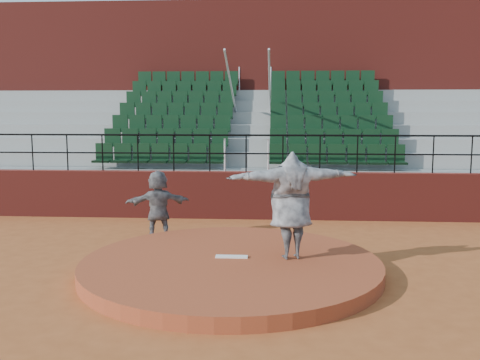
# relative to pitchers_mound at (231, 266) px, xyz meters

# --- Properties ---
(ground) EXTENTS (90.00, 90.00, 0.00)m
(ground) POSITION_rel_pitchers_mound_xyz_m (0.00, 0.00, -0.12)
(ground) COLOR #A35024
(ground) RESTS_ON ground
(pitchers_mound) EXTENTS (5.50, 5.50, 0.25)m
(pitchers_mound) POSITION_rel_pitchers_mound_xyz_m (0.00, 0.00, 0.00)
(pitchers_mound) COLOR #9A4022
(pitchers_mound) RESTS_ON ground
(pitching_rubber) EXTENTS (0.60, 0.15, 0.03)m
(pitching_rubber) POSITION_rel_pitchers_mound_xyz_m (0.00, 0.15, 0.14)
(pitching_rubber) COLOR white
(pitching_rubber) RESTS_ON pitchers_mound
(boundary_wall) EXTENTS (24.00, 0.30, 1.30)m
(boundary_wall) POSITION_rel_pitchers_mound_xyz_m (0.00, 5.00, 0.53)
(boundary_wall) COLOR maroon
(boundary_wall) RESTS_ON ground
(wall_railing) EXTENTS (24.04, 0.05, 1.03)m
(wall_railing) POSITION_rel_pitchers_mound_xyz_m (0.00, 5.00, 1.90)
(wall_railing) COLOR black
(wall_railing) RESTS_ON boundary_wall
(seating_deck) EXTENTS (24.00, 5.97, 4.63)m
(seating_deck) POSITION_rel_pitchers_mound_xyz_m (0.00, 8.64, 1.33)
(seating_deck) COLOR gray
(seating_deck) RESTS_ON ground
(press_box_facade) EXTENTS (24.00, 3.00, 7.10)m
(press_box_facade) POSITION_rel_pitchers_mound_xyz_m (0.00, 12.60, 3.43)
(press_box_facade) COLOR maroon
(press_box_facade) RESTS_ON ground
(pitcher) EXTENTS (2.53, 1.24, 1.99)m
(pitcher) POSITION_rel_pitchers_mound_xyz_m (1.09, 0.21, 1.12)
(pitcher) COLOR black
(pitcher) RESTS_ON pitchers_mound
(fielder) EXTENTS (1.56, 0.91, 1.60)m
(fielder) POSITION_rel_pitchers_mound_xyz_m (-1.91, 2.56, 0.68)
(fielder) COLOR black
(fielder) RESTS_ON ground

